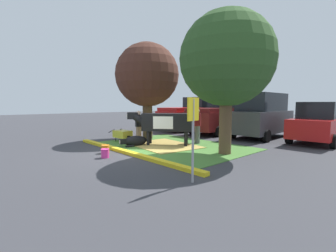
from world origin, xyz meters
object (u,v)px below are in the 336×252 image
(calf_lying, at_px, (135,141))
(bucket_pink, at_px, (105,153))
(shade_tree_right, at_px, (227,59))
(parking_sign, at_px, (193,123))
(suv_dark_grey, at_px, (262,115))
(person_visitor_near, at_px, (139,126))
(wheelbarrow, at_px, (123,134))
(bucket_orange, at_px, (105,149))
(pickup_truck_black, at_px, (192,115))
(pickup_truck_maroon, at_px, (222,116))
(person_handler, at_px, (197,125))
(shade_tree_left, at_px, (147,76))
(sedan_red, at_px, (319,123))
(cow_holstein, at_px, (165,122))

(calf_lying, relative_size, bucket_pink, 4.11)
(bucket_pink, bearing_deg, shade_tree_right, 56.00)
(parking_sign, height_order, suv_dark_grey, suv_dark_grey)
(person_visitor_near, height_order, wheelbarrow, person_visitor_near)
(calf_lying, distance_m, bucket_orange, 1.78)
(parking_sign, distance_m, suv_dark_grey, 9.10)
(calf_lying, height_order, suv_dark_grey, suv_dark_grey)
(pickup_truck_black, distance_m, pickup_truck_maroon, 2.63)
(calf_lying, xyz_separation_m, pickup_truck_maroon, (-0.26, 7.09, 0.88))
(person_handler, distance_m, person_visitor_near, 2.88)
(shade_tree_left, relative_size, bucket_orange, 15.87)
(pickup_truck_black, xyz_separation_m, pickup_truck_maroon, (2.63, -0.03, 0.00))
(pickup_truck_maroon, bearing_deg, shade_tree_left, -102.66)
(shade_tree_left, relative_size, bucket_pink, 16.03)
(wheelbarrow, relative_size, parking_sign, 0.77)
(shade_tree_left, distance_m, sedan_red, 9.09)
(cow_holstein, bearing_deg, person_visitor_near, -161.85)
(wheelbarrow, relative_size, pickup_truck_black, 0.29)
(bucket_pink, xyz_separation_m, pickup_truck_maroon, (-1.45, 9.19, 0.95))
(wheelbarrow, height_order, bucket_pink, wheelbarrow)
(bucket_pink, distance_m, pickup_truck_maroon, 9.35)
(wheelbarrow, xyz_separation_m, parking_sign, (6.53, -2.03, 1.09))
(person_handler, height_order, sedan_red, sedan_red)
(suv_dark_grey, bearing_deg, person_handler, -104.52)
(cow_holstein, height_order, sedan_red, sedan_red)
(pickup_truck_black, bearing_deg, sedan_red, 1.85)
(sedan_red, bearing_deg, pickup_truck_maroon, -176.92)
(calf_lying, height_order, bucket_orange, calf_lying)
(pickup_truck_black, bearing_deg, shade_tree_left, -74.71)
(shade_tree_left, bearing_deg, pickup_truck_black, 105.29)
(cow_holstein, distance_m, person_visitor_near, 1.53)
(suv_dark_grey, bearing_deg, wheelbarrow, -120.74)
(cow_holstein, xyz_separation_m, parking_sign, (4.32, -2.93, 0.40))
(person_handler, height_order, parking_sign, parking_sign)
(parking_sign, relative_size, pickup_truck_black, 0.38)
(wheelbarrow, bearing_deg, bucket_orange, -45.81)
(sedan_red, bearing_deg, pickup_truck_black, -178.15)
(person_handler, relative_size, person_visitor_near, 1.07)
(wheelbarrow, bearing_deg, pickup_truck_maroon, 80.25)
(calf_lying, bearing_deg, bucket_orange, -74.51)
(shade_tree_left, height_order, person_handler, shade_tree_left)
(sedan_red, bearing_deg, bucket_pink, -113.50)
(shade_tree_right, relative_size, pickup_truck_maroon, 0.99)
(shade_tree_left, height_order, calf_lying, shade_tree_left)
(parking_sign, relative_size, bucket_pink, 6.45)
(pickup_truck_maroon, height_order, sedan_red, pickup_truck_maroon)
(person_handler, distance_m, wheelbarrow, 3.79)
(cow_holstein, bearing_deg, pickup_truck_black, 121.55)
(shade_tree_left, bearing_deg, suv_dark_grey, 52.06)
(parking_sign, bearing_deg, person_visitor_near, 156.85)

